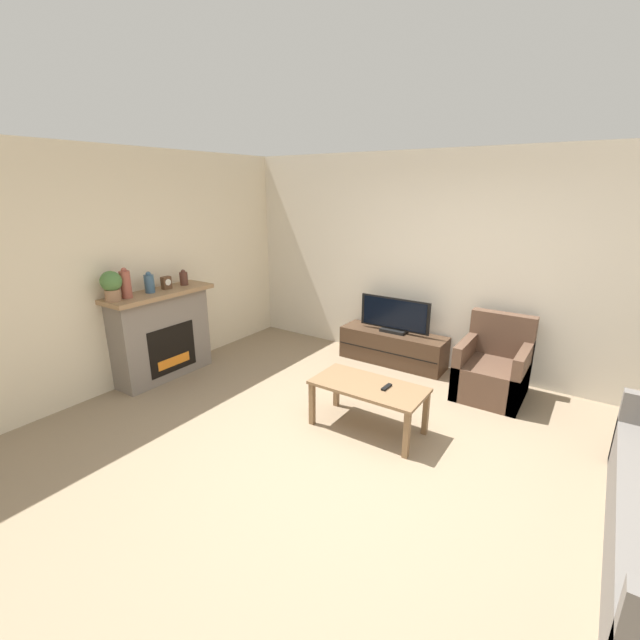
% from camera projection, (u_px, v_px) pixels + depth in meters
% --- Properties ---
extents(ground_plane, '(24.00, 24.00, 0.00)m').
position_uv_depth(ground_plane, '(356.00, 464.00, 3.66)').
color(ground_plane, '#89755B').
extents(wall_back, '(12.00, 0.06, 2.70)m').
position_uv_depth(wall_back, '(459.00, 265.00, 5.23)').
color(wall_back, beige).
rests_on(wall_back, ground).
extents(wall_left, '(0.06, 12.00, 2.70)m').
position_uv_depth(wall_left, '(125.00, 270.00, 4.90)').
color(wall_left, beige).
rests_on(wall_left, ground).
extents(fireplace, '(0.48, 1.29, 1.09)m').
position_uv_depth(fireplace, '(162.00, 334.00, 5.20)').
color(fireplace, slate).
rests_on(fireplace, ground).
extents(mantel_vase_left, '(0.11, 0.11, 0.34)m').
position_uv_depth(mantel_vase_left, '(126.00, 284.00, 4.68)').
color(mantel_vase_left, '#994C3D').
rests_on(mantel_vase_left, fireplace).
extents(mantel_vase_centre_left, '(0.11, 0.11, 0.25)m').
position_uv_depth(mantel_vase_centre_left, '(149.00, 283.00, 4.92)').
color(mantel_vase_centre_left, '#385670').
rests_on(mantel_vase_centre_left, fireplace).
extents(mantel_vase_right, '(0.10, 0.10, 0.20)m').
position_uv_depth(mantel_vase_right, '(184.00, 278.00, 5.31)').
color(mantel_vase_right, '#512D23').
rests_on(mantel_vase_right, fireplace).
extents(mantel_clock, '(0.08, 0.11, 0.15)m').
position_uv_depth(mantel_clock, '(166.00, 283.00, 5.11)').
color(mantel_clock, brown).
rests_on(mantel_clock, fireplace).
extents(potted_plant, '(0.22, 0.22, 0.32)m').
position_uv_depth(potted_plant, '(111.00, 284.00, 4.55)').
color(potted_plant, '#936B4C').
rests_on(potted_plant, fireplace).
extents(tv_stand, '(1.41, 0.43, 0.43)m').
position_uv_depth(tv_stand, '(393.00, 347.00, 5.71)').
color(tv_stand, '#422D1E').
rests_on(tv_stand, ground).
extents(tv, '(0.96, 0.18, 0.46)m').
position_uv_depth(tv, '(394.00, 317.00, 5.58)').
color(tv, black).
rests_on(tv, tv_stand).
extents(armchair, '(0.70, 0.76, 0.90)m').
position_uv_depth(armchair, '(493.00, 371.00, 4.80)').
color(armchair, brown).
rests_on(armchair, ground).
extents(coffee_table, '(1.08, 0.53, 0.47)m').
position_uv_depth(coffee_table, '(368.00, 391.00, 4.07)').
color(coffee_table, brown).
rests_on(coffee_table, ground).
extents(remote, '(0.05, 0.15, 0.02)m').
position_uv_depth(remote, '(387.00, 387.00, 3.98)').
color(remote, black).
rests_on(remote, coffee_table).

